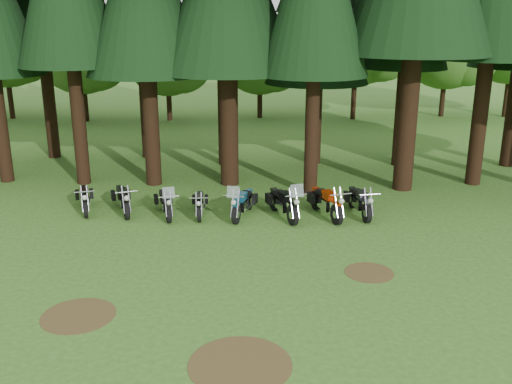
% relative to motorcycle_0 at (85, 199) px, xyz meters
% --- Properties ---
extents(ground, '(120.00, 120.00, 0.00)m').
position_rel_motorcycle_0_xyz_m(ground, '(5.12, -5.77, -0.46)').
color(ground, '#34681D').
rests_on(ground, ground).
extents(decid_1, '(7.91, 7.69, 9.88)m').
position_rel_motorcycle_0_xyz_m(decid_1, '(-10.87, 19.99, 5.38)').
color(decid_1, black).
rests_on(decid_1, ground).
extents(decid_2, '(6.72, 6.53, 8.40)m').
position_rel_motorcycle_0_xyz_m(decid_2, '(-5.31, 19.01, 4.50)').
color(decid_2, black).
rests_on(decid_2, ground).
extents(decid_3, '(6.12, 5.95, 7.65)m').
position_rel_motorcycle_0_xyz_m(decid_3, '(0.41, 19.36, 4.05)').
color(decid_3, black).
rests_on(decid_3, ground).
extents(decid_4, '(5.93, 5.76, 7.41)m').
position_rel_motorcycle_0_xyz_m(decid_4, '(6.70, 20.55, 3.91)').
color(decid_4, black).
rests_on(decid_4, ground).
extents(decid_5, '(8.45, 8.21, 10.56)m').
position_rel_motorcycle_0_xyz_m(decid_5, '(13.41, 19.94, 5.77)').
color(decid_5, black).
rests_on(decid_5, ground).
extents(decid_6, '(7.06, 6.86, 8.82)m').
position_rel_motorcycle_0_xyz_m(decid_6, '(19.97, 21.24, 4.75)').
color(decid_6, black).
rests_on(decid_6, ground).
extents(dirt_patch_0, '(1.80, 1.80, 0.01)m').
position_rel_motorcycle_0_xyz_m(dirt_patch_0, '(2.12, -7.77, -0.45)').
color(dirt_patch_0, '#4C3D1E').
rests_on(dirt_patch_0, ground).
extents(dirt_patch_1, '(1.40, 1.40, 0.01)m').
position_rel_motorcycle_0_xyz_m(dirt_patch_1, '(9.62, -5.27, -0.45)').
color(dirt_patch_1, '#4C3D1E').
rests_on(dirt_patch_1, ground).
extents(dirt_patch_2, '(2.20, 2.20, 0.01)m').
position_rel_motorcycle_0_xyz_m(dirt_patch_2, '(6.12, -9.77, -0.45)').
color(dirt_patch_2, '#4C3D1E').
rests_on(dirt_patch_2, ground).
extents(motorcycle_0, '(0.82, 2.14, 0.90)m').
position_rel_motorcycle_0_xyz_m(motorcycle_0, '(0.00, 0.00, 0.00)').
color(motorcycle_0, black).
rests_on(motorcycle_0, ground).
extents(motorcycle_1, '(0.97, 2.21, 0.94)m').
position_rel_motorcycle_0_xyz_m(motorcycle_1, '(1.46, -0.14, 0.02)').
color(motorcycle_1, black).
rests_on(motorcycle_1, ground).
extents(motorcycle_2, '(0.91, 2.18, 1.39)m').
position_rel_motorcycle_0_xyz_m(motorcycle_2, '(3.08, -0.52, 0.01)').
color(motorcycle_2, black).
rests_on(motorcycle_2, ground).
extents(motorcycle_3, '(0.34, 1.99, 0.81)m').
position_rel_motorcycle_0_xyz_m(motorcycle_3, '(4.32, -0.43, -0.04)').
color(motorcycle_3, black).
rests_on(motorcycle_3, ground).
extents(motorcycle_4, '(0.88, 2.30, 1.46)m').
position_rel_motorcycle_0_xyz_m(motorcycle_4, '(5.88, -0.56, 0.03)').
color(motorcycle_4, black).
rests_on(motorcycle_4, ground).
extents(motorcycle_5, '(1.16, 2.43, 1.57)m').
position_rel_motorcycle_0_xyz_m(motorcycle_5, '(7.35, -0.64, 0.07)').
color(motorcycle_5, black).
rests_on(motorcycle_5, ground).
extents(motorcycle_6, '(0.96, 2.38, 1.00)m').
position_rel_motorcycle_0_xyz_m(motorcycle_6, '(8.89, -0.52, 0.05)').
color(motorcycle_6, black).
rests_on(motorcycle_6, ground).
extents(motorcycle_7, '(0.52, 2.33, 0.95)m').
position_rel_motorcycle_0_xyz_m(motorcycle_7, '(10.13, -0.33, 0.03)').
color(motorcycle_7, black).
rests_on(motorcycle_7, ground).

